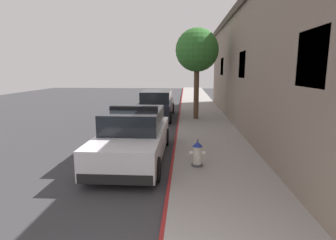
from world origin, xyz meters
TOP-DOWN VIEW (x-y plane):
  - ground_plane at (-4.66, 10.00)m, footprint 31.51×60.00m
  - sidewalk_pavement at (1.34, 10.00)m, footprint 2.68×60.00m
  - curb_painted_edge at (-0.04, 10.00)m, footprint 0.08×60.00m
  - storefront_building at (6.22, 9.69)m, footprint 7.32×23.42m
  - police_cruiser at (-1.27, 5.96)m, footprint 1.94×4.84m
  - parked_car_silver_ahead at (-1.38, 13.66)m, footprint 1.94×4.84m
  - fire_hydrant at (0.67, 5.09)m, footprint 0.44×0.40m
  - street_tree at (0.91, 12.77)m, footprint 2.29×2.29m

SIDE VIEW (x-z plane):
  - ground_plane at x=-4.66m, z-range -0.20..0.00m
  - sidewalk_pavement at x=1.34m, z-range 0.00..0.13m
  - curb_painted_edge at x=-0.04m, z-range 0.00..0.13m
  - fire_hydrant at x=0.67m, z-range 0.10..0.86m
  - parked_car_silver_ahead at x=-1.38m, z-range -0.04..1.52m
  - police_cruiser at x=-1.27m, z-range -0.10..1.58m
  - storefront_building at x=6.22m, z-range 0.01..5.81m
  - street_tree at x=0.91m, z-range 1.36..6.20m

